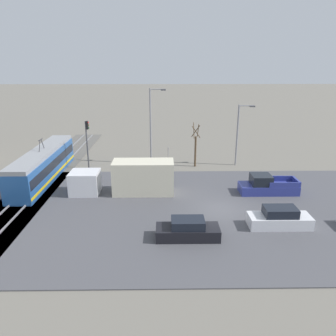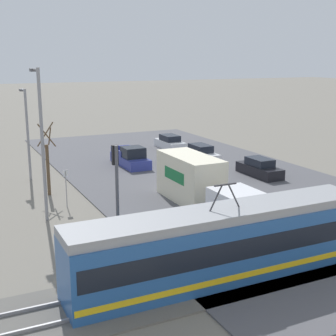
{
  "view_description": "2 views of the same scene",
  "coord_description": "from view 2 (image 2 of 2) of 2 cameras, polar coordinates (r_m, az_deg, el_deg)",
  "views": [
    {
      "loc": [
        -25.52,
        4.91,
        12.24
      ],
      "look_at": [
        5.52,
        4.45,
        2.04
      ],
      "focal_mm": 35.0,
      "sensor_mm": 36.0,
      "label": 1
    },
    {
      "loc": [
        18.73,
        34.26,
        9.7
      ],
      "look_at": [
        5.24,
        6.13,
        2.36
      ],
      "focal_mm": 50.0,
      "sensor_mm": 36.0,
      "label": 2
    }
  ],
  "objects": [
    {
      "name": "sedan_car_2",
      "position": [
        39.93,
        11.08,
        -0.04
      ],
      "size": [
        1.73,
        4.55,
        1.5
      ],
      "rotation": [
        0.0,
        0.0,
        3.14
      ],
      "color": "black",
      "rests_on": "ground"
    },
    {
      "name": "sedan_car_0",
      "position": [
        51.13,
        0.23,
        3.09
      ],
      "size": [
        1.82,
        4.51,
        1.48
      ],
      "rotation": [
        0.0,
        0.0,
        3.14
      ],
      "color": "silver",
      "rests_on": "ground"
    },
    {
      "name": "street_lamp_near_crossing",
      "position": [
        28.8,
        -15.18,
        3.86
      ],
      "size": [
        0.36,
        1.95,
        9.19
      ],
      "color": "gray",
      "rests_on": "ground"
    },
    {
      "name": "street_tree",
      "position": [
        34.58,
        -14.46,
        0.64
      ],
      "size": [
        1.25,
        1.03,
        5.29
      ],
      "color": "brown",
      "rests_on": "ground"
    },
    {
      "name": "ground_plane",
      "position": [
        40.23,
        2.95,
        -0.74
      ],
      "size": [
        320.0,
        320.0,
        0.0
      ],
      "primitive_type": "plane",
      "color": "slate"
    },
    {
      "name": "sedan_car_1",
      "position": [
        44.91,
        3.99,
        1.69
      ],
      "size": [
        1.74,
        4.72,
        1.59
      ],
      "rotation": [
        0.0,
        0.0,
        3.14
      ],
      "color": "silver",
      "rests_on": "ground"
    },
    {
      "name": "pickup_truck",
      "position": [
        43.04,
        -4.58,
        1.22
      ],
      "size": [
        2.01,
        5.51,
        1.83
      ],
      "color": "navy",
      "rests_on": "ground"
    },
    {
      "name": "road_surface",
      "position": [
        40.22,
        2.95,
        -0.68
      ],
      "size": [
        20.45,
        46.83,
        0.08
      ],
      "color": "#4C4C51",
      "rests_on": "ground"
    },
    {
      "name": "traffic_light_pole",
      "position": [
        22.57,
        -6.29,
        -2.35
      ],
      "size": [
        0.28,
        0.47,
        5.71
      ],
      "color": "#47474C",
      "rests_on": "ground"
    },
    {
      "name": "box_truck",
      "position": [
        31.09,
        3.89,
        -2.0
      ],
      "size": [
        2.48,
        9.83,
        3.17
      ],
      "color": "silver",
      "rests_on": "ground"
    },
    {
      "name": "light_rail_tram",
      "position": [
        21.24,
        6.79,
        -9.19
      ],
      "size": [
        14.4,
        2.55,
        4.33
      ],
      "color": "#235193",
      "rests_on": "ground"
    },
    {
      "name": "street_lamp_mid_block",
      "position": [
        39.26,
        -16.83,
        4.75
      ],
      "size": [
        0.36,
        1.95,
        7.36
      ],
      "color": "gray",
      "rests_on": "ground"
    },
    {
      "name": "no_parking_sign",
      "position": [
        31.76,
        -12.33,
        -2.0
      ],
      "size": [
        0.32,
        0.08,
        2.51
      ],
      "color": "gray",
      "rests_on": "ground"
    }
  ]
}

